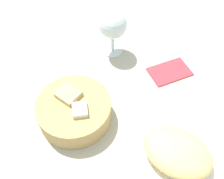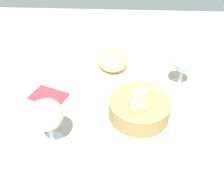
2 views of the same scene
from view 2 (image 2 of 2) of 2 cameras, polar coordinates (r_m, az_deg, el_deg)
name	(u,v)px [view 2 (image 2 of 2)]	position (r cm, az deg, el deg)	size (l,w,h in cm)	color
ground_plane	(110,92)	(74.56, -0.49, -0.53)	(140.00, 140.00, 2.00)	#B0A894
plate	(112,67)	(82.97, 0.12, 5.66)	(24.04, 24.04, 1.40)	white
omelette	(113,59)	(81.24, 0.13, 7.50)	(14.45, 10.84, 4.92)	#EFC87A
lettuce_garnish	(122,57)	(86.48, 2.52, 8.17)	(4.37, 4.37, 1.14)	#4B8532
bread_basket	(139,108)	(63.92, 6.77, -4.49)	(17.02, 17.02, 6.69)	tan
wine_glass_near	(47,116)	(54.69, -15.98, -6.44)	(7.75, 7.75, 13.41)	silver
wine_glass_far	(184,64)	(74.62, 17.50, 6.14)	(6.77, 6.77, 12.08)	silver
folded_napkin	(49,96)	(73.64, -15.52, -1.47)	(11.00, 7.00, 0.80)	#D3333E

